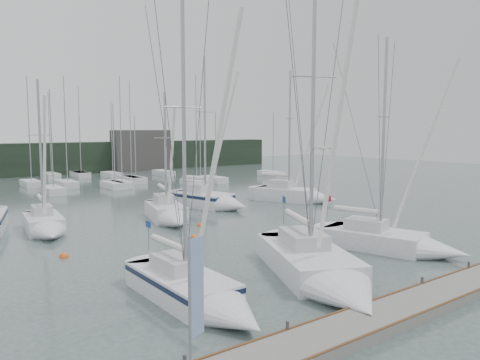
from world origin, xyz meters
The scene contains 17 objects.
ground centered at (0.00, 0.00, 0.00)m, with size 160.00×160.00×0.00m, color #43514E.
dock centered at (0.00, -5.00, 0.20)m, with size 24.00×2.00×0.40m, color slate.
far_treeline centered at (0.00, 62.00, 2.50)m, with size 90.00×4.00×5.00m, color black.
far_building_right centered at (18.00, 60.00, 3.50)m, with size 10.00×3.00×7.00m, color #423F3C.
mast_forest centered at (0.67, 44.47, 0.47)m, with size 60.50×26.34×13.92m.
sailboat_near_left centered at (-6.82, 0.21, 0.53)m, with size 2.60×8.79×13.63m.
sailboat_near_center centered at (-0.92, -0.96, 0.58)m, with size 7.40×11.02×16.47m.
sailboat_near_right centered at (7.15, 0.45, 0.52)m, with size 5.07×8.78×13.41m.
sailboat_mid_b centered at (-8.37, 17.87, 0.53)m, with size 3.10×7.12×11.31m.
sailboat_mid_c centered at (0.46, 16.63, 0.57)m, with size 4.32×7.96×10.79m.
sailboat_mid_d centered at (6.74, 19.96, 0.67)m, with size 4.71×8.55×14.62m.
sailboat_mid_e centered at (15.63, 17.99, 0.63)m, with size 5.87×8.62×13.71m.
buoy_a centered at (-0.79, 10.82, 0.00)m, with size 0.51×0.51×0.51m, color #F65715.
buoy_b centered at (1.61, 13.97, 0.00)m, with size 0.47×0.47×0.47m, color #F65715.
buoy_c centered at (-9.07, 11.26, 0.00)m, with size 0.52×0.52×0.52m, color #F65715.
dock_banner centered at (-10.21, -4.99, 2.79)m, with size 0.59×0.24×4.05m.
seagull centered at (0.05, 0.25, 6.28)m, with size 0.91×0.43×0.18m.
Camera 1 is at (-16.37, -15.36, 7.20)m, focal length 35.00 mm.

